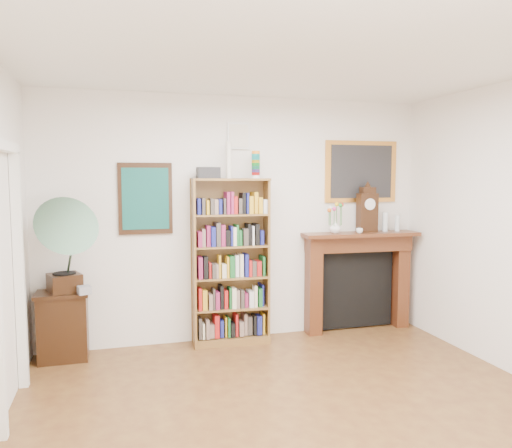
{
  "coord_description": "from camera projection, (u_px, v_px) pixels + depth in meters",
  "views": [
    {
      "loc": [
        -1.38,
        -3.08,
        1.89
      ],
      "look_at": [
        -0.04,
        1.6,
        1.43
      ],
      "focal_mm": 35.0,
      "sensor_mm": 36.0,
      "label": 1
    }
  ],
  "objects": [
    {
      "name": "room",
      "position": [
        327.0,
        249.0,
        3.38
      ],
      "size": [
        4.51,
        5.01,
        2.81
      ],
      "color": "#542F19",
      "rests_on": "ground"
    },
    {
      "name": "mantel_clock",
      "position": [
        367.0,
        210.0,
        6.07
      ],
      "size": [
        0.24,
        0.14,
        0.55
      ],
      "rotation": [
        0.0,
        0.0,
        0.02
      ],
      "color": "black",
      "rests_on": "fireplace"
    },
    {
      "name": "side_cabinet",
      "position": [
        63.0,
        326.0,
        5.14
      ],
      "size": [
        0.52,
        0.38,
        0.71
      ],
      "primitive_type": "cube",
      "rotation": [
        0.0,
        0.0,
        -0.0
      ],
      "color": "black",
      "rests_on": "floor"
    },
    {
      "name": "bottle_left",
      "position": [
        385.0,
        222.0,
        6.14
      ],
      "size": [
        0.07,
        0.07,
        0.24
      ],
      "primitive_type": "cylinder",
      "color": "silver",
      "rests_on": "fireplace"
    },
    {
      "name": "bookshelf",
      "position": [
        231.0,
        252.0,
        5.6
      ],
      "size": [
        0.88,
        0.36,
        2.15
      ],
      "rotation": [
        0.0,
        0.0,
        -0.07
      ],
      "color": "brown",
      "rests_on": "floor"
    },
    {
      "name": "gilt_painting",
      "position": [
        361.0,
        172.0,
        6.12
      ],
      "size": [
        0.95,
        0.04,
        0.75
      ],
      "color": "gold",
      "rests_on": "back_wall"
    },
    {
      "name": "gramophone",
      "position": [
        61.0,
        240.0,
        4.91
      ],
      "size": [
        0.81,
        0.9,
        0.98
      ],
      "rotation": [
        0.0,
        0.0,
        0.34
      ],
      "color": "black",
      "rests_on": "side_cabinet"
    },
    {
      "name": "fireplace",
      "position": [
        357.0,
        272.0,
        6.14
      ],
      "size": [
        1.45,
        0.41,
        1.22
      ],
      "rotation": [
        0.0,
        0.0,
        -0.05
      ],
      "color": "#451B10",
      "rests_on": "floor"
    },
    {
      "name": "flower_vase",
      "position": [
        335.0,
        227.0,
        5.95
      ],
      "size": [
        0.15,
        0.15,
        0.14
      ],
      "primitive_type": "imported",
      "rotation": [
        0.0,
        0.0,
        -0.11
      ],
      "color": "white",
      "rests_on": "fireplace"
    },
    {
      "name": "bottle_right",
      "position": [
        397.0,
        223.0,
        6.16
      ],
      "size": [
        0.06,
        0.06,
        0.2
      ],
      "primitive_type": "cylinder",
      "color": "silver",
      "rests_on": "fireplace"
    },
    {
      "name": "small_picture",
      "position": [
        239.0,
        136.0,
        5.66
      ],
      "size": [
        0.26,
        0.04,
        0.3
      ],
      "color": "white",
      "rests_on": "back_wall"
    },
    {
      "name": "teacup",
      "position": [
        360.0,
        231.0,
        5.93
      ],
      "size": [
        0.1,
        0.1,
        0.06
      ],
      "primitive_type": "imported",
      "rotation": [
        0.0,
        0.0,
        -0.27
      ],
      "color": "silver",
      "rests_on": "fireplace"
    },
    {
      "name": "teal_poster",
      "position": [
        145.0,
        199.0,
        5.44
      ],
      "size": [
        0.58,
        0.04,
        0.78
      ],
      "color": "black",
      "rests_on": "back_wall"
    },
    {
      "name": "cd_stack",
      "position": [
        84.0,
        290.0,
        5.02
      ],
      "size": [
        0.15,
        0.15,
        0.08
      ],
      "primitive_type": "cube",
      "rotation": [
        0.0,
        0.0,
        0.31
      ],
      "color": "#B7B7C4",
      "rests_on": "side_cabinet"
    },
    {
      "name": "door_casing",
      "position": [
        7.0,
        256.0,
        3.94
      ],
      "size": [
        0.08,
        1.02,
        2.17
      ],
      "color": "white",
      "rests_on": "left_wall"
    }
  ]
}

